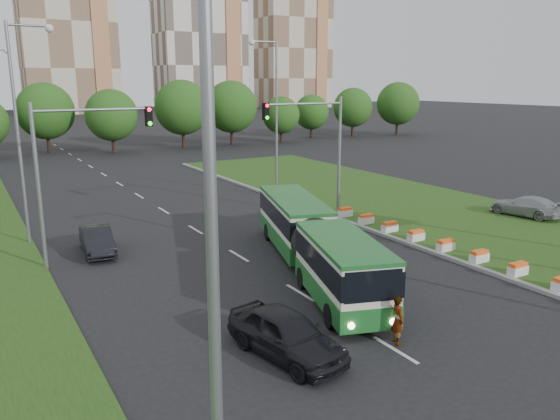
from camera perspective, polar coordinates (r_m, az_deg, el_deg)
ground at (r=25.58m, az=7.85°, el=-7.29°), size 360.00×360.00×0.00m
grass_median at (r=39.69m, az=15.47°, el=-0.10°), size 14.00×60.00×0.15m
median_kerb at (r=35.12m, az=7.54°, el=-1.42°), size 0.30×60.00×0.18m
lane_markings at (r=41.46m, az=-12.95°, el=0.50°), size 0.20×100.00×0.01m
flower_planters at (r=30.38m, az=16.92°, el=-3.52°), size 1.10×18.10×0.60m
traffic_mast_median at (r=35.03m, az=4.12°, el=7.38°), size 5.76×0.32×8.00m
traffic_mast_left at (r=28.27m, az=-20.91°, el=5.13°), size 5.76×0.32×8.00m
street_lamps at (r=31.22m, az=-7.81°, el=7.77°), size 36.00×60.00×12.00m
tree_line at (r=77.92m, az=-11.95°, el=9.73°), size 120.00×8.00×9.00m
apartment_tower_ceast at (r=172.06m, az=-21.45°, el=17.76°), size 25.00×15.00×50.00m
apartment_tower_east at (r=183.20m, az=-8.39°, el=17.70°), size 27.00×15.00×47.00m
midrise_east at (r=199.00m, az=1.40°, el=16.46°), size 24.00×14.00×40.00m
articulated_bus at (r=26.04m, az=3.02°, el=-3.27°), size 2.36×15.11×2.49m
car_left_near at (r=18.51m, az=0.64°, el=-12.80°), size 2.67×4.92×1.59m
car_left_far at (r=30.59m, az=-18.57°, el=-3.05°), size 1.84×4.32×1.39m
car_median at (r=40.01m, az=24.30°, el=0.40°), size 2.64×4.91×1.35m
pedestrian at (r=19.69m, az=12.22°, el=-11.17°), size 0.62×0.75×1.76m
shopping_trolley at (r=21.24m, az=8.96°, el=-10.81°), size 0.38×0.40×0.65m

